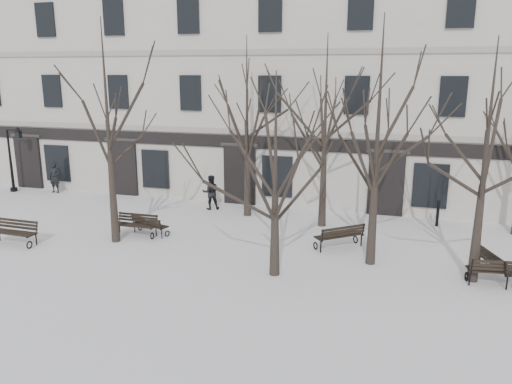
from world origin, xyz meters
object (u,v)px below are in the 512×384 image
at_px(tree_2, 379,113).
at_px(lamp_post, 14,155).
at_px(tree_3, 488,134).
at_px(bench_4, 340,235).
at_px(bench_5, 497,264).
at_px(bench_1, 149,224).
at_px(bench_3, 136,224).
at_px(tree_0, 107,106).
at_px(bench_2, 499,271).
at_px(bench_0, 14,231).
at_px(tree_1, 276,152).

xyz_separation_m(tree_2, lamp_post, (-19.32, 5.22, -3.09)).
distance_m(tree_3, bench_4, 6.29).
xyz_separation_m(tree_3, bench_5, (0.74, 0.41, -4.16)).
distance_m(bench_1, bench_4, 7.59).
bearing_deg(lamp_post, tree_3, -14.40).
relative_size(bench_3, lamp_post, 0.49).
bearing_deg(tree_0, bench_5, 1.30).
relative_size(bench_2, bench_5, 1.01).
xyz_separation_m(tree_0, tree_3, (12.86, -0.10, -0.56)).
distance_m(bench_2, bench_3, 13.21).
bearing_deg(bench_2, tree_0, -9.34).
relative_size(tree_2, bench_0, 4.38).
relative_size(tree_1, lamp_post, 1.84).
distance_m(bench_3, bench_5, 13.20).
relative_size(tree_3, bench_1, 4.46).
distance_m(tree_2, bench_0, 14.09).
relative_size(tree_2, lamp_post, 2.32).
distance_m(tree_3, bench_1, 12.75).
bearing_deg(bench_3, bench_0, -150.98).
bearing_deg(bench_1, tree_3, -169.35).
xyz_separation_m(bench_3, bench_4, (8.05, 0.81, 0.04)).
bearing_deg(bench_0, tree_2, 9.31).
bearing_deg(tree_0, tree_3, -0.44).
xyz_separation_m(bench_1, bench_2, (12.68, -1.37, 0.07)).
relative_size(tree_2, tree_3, 1.10).
bearing_deg(tree_3, bench_2, -14.80).
xyz_separation_m(tree_1, bench_3, (-6.32, 2.25, -3.58)).
bearing_deg(lamp_post, bench_4, -12.53).
bearing_deg(tree_2, bench_2, -10.89).
xyz_separation_m(tree_0, bench_3, (0.41, 0.85, -4.74)).
bearing_deg(tree_0, tree_2, 2.75).
relative_size(bench_1, bench_4, 0.91).
relative_size(bench_3, bench_4, 0.95).
bearing_deg(tree_1, bench_3, 160.43).
height_order(tree_1, bench_5, tree_1).
bearing_deg(tree_3, bench_5, 28.81).
xyz_separation_m(tree_1, bench_5, (6.87, 1.71, -3.56)).
bearing_deg(tree_1, tree_2, 32.41).
xyz_separation_m(tree_2, bench_0, (-13.18, -1.84, -4.62)).
bearing_deg(bench_4, tree_1, 20.51).
bearing_deg(bench_2, tree_2, -19.02).
bearing_deg(bench_4, bench_2, 119.08).
distance_m(tree_0, bench_1, 4.98).
height_order(tree_0, tree_3, tree_0).
bearing_deg(tree_0, tree_1, -11.72).
bearing_deg(bench_0, tree_3, 5.82).
bearing_deg(tree_3, tree_1, -168.04).
xyz_separation_m(tree_2, bench_2, (3.90, -0.75, -4.63)).
bearing_deg(lamp_post, tree_0, -30.48).
bearing_deg(lamp_post, bench_5, -13.01).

